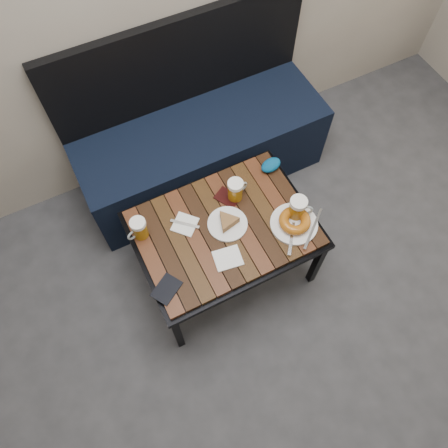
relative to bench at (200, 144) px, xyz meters
name	(u,v)px	position (x,y,z in m)	size (l,w,h in m)	color
bench	(200,144)	(0.00, 0.00, 0.00)	(1.40, 0.50, 0.95)	black
cafe_table	(224,231)	(-0.17, -0.64, 0.16)	(0.84, 0.62, 0.47)	black
beer_mug_left	(139,229)	(-0.53, -0.50, 0.26)	(0.11, 0.09, 0.12)	#97610C
beer_mug_centre	(236,190)	(-0.04, -0.52, 0.26)	(0.11, 0.08, 0.12)	#97610C
beer_mug_right	(298,208)	(0.16, -0.74, 0.26)	(0.12, 0.10, 0.13)	#97610C
plate_pie	(227,223)	(-0.15, -0.64, 0.22)	(0.19, 0.19, 0.05)	white
plate_bagel	(294,222)	(0.13, -0.78, 0.22)	(0.27, 0.25, 0.06)	white
napkin_left	(185,224)	(-0.33, -0.55, 0.20)	(0.15, 0.15, 0.01)	white
napkin_right	(228,258)	(-0.23, -0.79, 0.20)	(0.14, 0.12, 0.01)	white
passport_navy	(167,289)	(-0.53, -0.80, 0.20)	(0.09, 0.13, 0.01)	black
passport_burgundy	(227,197)	(-0.08, -0.51, 0.20)	(0.08, 0.11, 0.01)	black
knit_pouch	(271,165)	(0.19, -0.45, 0.22)	(0.11, 0.07, 0.05)	navy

